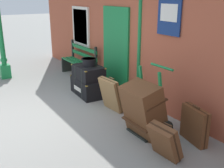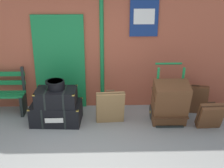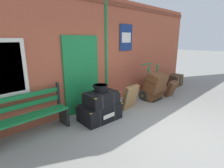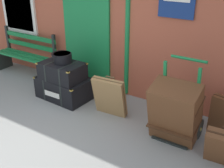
# 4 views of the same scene
# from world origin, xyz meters

# --- Properties ---
(ground_plane) EXTENTS (60.00, 60.00, 0.00)m
(ground_plane) POSITION_xyz_m (0.00, 0.00, 0.00)
(ground_plane) COLOR gray
(brick_facade) EXTENTS (10.40, 0.35, 3.20)m
(brick_facade) POSITION_xyz_m (-0.03, 2.60, 1.60)
(brick_facade) COLOR #AD5138
(brick_facade) RESTS_ON ground
(platform_bench) EXTENTS (1.60, 0.43, 1.01)m
(platform_bench) POSITION_xyz_m (-2.12, 2.16, 0.44)
(platform_bench) COLOR #197A3D
(platform_bench) RESTS_ON ground
(steamer_trunk_base) EXTENTS (1.05, 0.71, 0.43)m
(steamer_trunk_base) POSITION_xyz_m (-0.58, 1.68, 0.21)
(steamer_trunk_base) COLOR black
(steamer_trunk_base) RESTS_ON ground
(steamer_trunk_middle) EXTENTS (0.83, 0.57, 0.33)m
(steamer_trunk_middle) POSITION_xyz_m (-0.55, 1.64, 0.58)
(steamer_trunk_middle) COLOR black
(steamer_trunk_middle) RESTS_ON steamer_trunk_base
(round_hatbox) EXTENTS (0.38, 0.35, 0.18)m
(round_hatbox) POSITION_xyz_m (-0.55, 1.66, 0.84)
(round_hatbox) COLOR black
(round_hatbox) RESTS_ON steamer_trunk_middle
(porters_trolley) EXTENTS (0.71, 0.56, 1.21)m
(porters_trolley) POSITION_xyz_m (1.72, 1.68, 0.27)
(porters_trolley) COLOR black
(porters_trolley) RESTS_ON ground
(large_brown_trunk) EXTENTS (0.70, 0.64, 0.96)m
(large_brown_trunk) POSITION_xyz_m (1.72, 1.51, 0.48)
(large_brown_trunk) COLOR brown
(large_brown_trunk) RESTS_ON ground
(suitcase_beige) EXTENTS (0.59, 0.33, 0.73)m
(suitcase_beige) POSITION_xyz_m (0.53, 1.59, 0.36)
(suitcase_beige) COLOR olive
(suitcase_beige) RESTS_ON ground
(suitcase_oxblood) EXTENTS (0.59, 0.26, 0.65)m
(suitcase_oxblood) POSITION_xyz_m (2.39, 2.07, 0.30)
(suitcase_oxblood) COLOR brown
(suitcase_oxblood) RESTS_ON ground
(suitcase_umber) EXTENTS (0.49, 0.38, 0.56)m
(suitcase_umber) POSITION_xyz_m (2.49, 1.31, 0.28)
(suitcase_umber) COLOR brown
(suitcase_umber) RESTS_ON ground
(corner_trunk) EXTENTS (0.70, 0.51, 0.49)m
(corner_trunk) POSITION_xyz_m (3.98, 1.90, 0.24)
(corner_trunk) COLOR #332319
(corner_trunk) RESTS_ON ground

